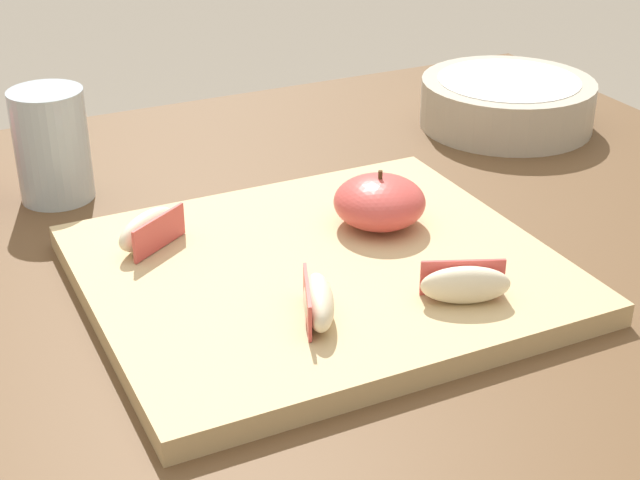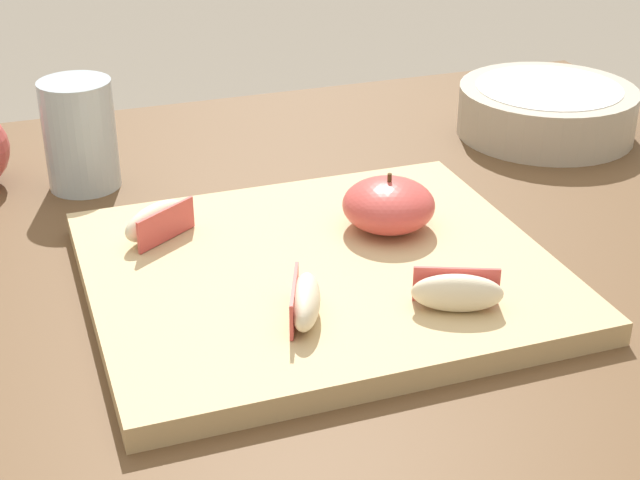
{
  "view_description": "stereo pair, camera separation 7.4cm",
  "coord_description": "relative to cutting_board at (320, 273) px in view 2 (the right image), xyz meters",
  "views": [
    {
      "loc": [
        -0.25,
        -0.62,
        1.12
      ],
      "look_at": [
        0.04,
        -0.03,
        0.78
      ],
      "focal_mm": 53.63,
      "sensor_mm": 36.0,
      "label": 1
    },
    {
      "loc": [
        -0.18,
        -0.65,
        1.12
      ],
      "look_at": [
        0.04,
        -0.03,
        0.78
      ],
      "focal_mm": 53.63,
      "sensor_mm": 36.0,
      "label": 2
    }
  ],
  "objects": [
    {
      "name": "drinking_glass_water",
      "position": [
        -0.15,
        0.25,
        0.04
      ],
      "size": [
        0.07,
        0.07,
        0.1
      ],
      "color": "silver",
      "rests_on": "dining_table"
    },
    {
      "name": "apple_wedge_middle",
      "position": [
        0.07,
        -0.1,
        0.02
      ],
      "size": [
        0.07,
        0.05,
        0.03
      ],
      "color": "beige",
      "rests_on": "cutting_board"
    },
    {
      "name": "apple_wedge_right",
      "position": [
        -0.11,
        0.09,
        0.02
      ],
      "size": [
        0.07,
        0.06,
        0.03
      ],
      "color": "beige",
      "rests_on": "cutting_board"
    },
    {
      "name": "apple_wedge_near_knife",
      "position": [
        -0.03,
        -0.07,
        0.02
      ],
      "size": [
        0.05,
        0.07,
        0.03
      ],
      "color": "beige",
      "rests_on": "cutting_board"
    },
    {
      "name": "apple_half_skin_up",
      "position": [
        0.07,
        0.04,
        0.03
      ],
      "size": [
        0.08,
        0.08,
        0.05
      ],
      "color": "#D14C47",
      "rests_on": "cutting_board"
    },
    {
      "name": "cutting_board",
      "position": [
        0.0,
        0.0,
        0.0
      ],
      "size": [
        0.36,
        0.31,
        0.02
      ],
      "color": "tan",
      "rests_on": "dining_table"
    },
    {
      "name": "dining_table",
      "position": [
        -0.04,
        0.03,
        -0.12
      ],
      "size": [
        1.1,
        0.86,
        0.75
      ],
      "color": "brown",
      "rests_on": "ground_plane"
    },
    {
      "name": "ceramic_fruit_bowl",
      "position": [
        0.34,
        0.23,
        0.02
      ],
      "size": [
        0.19,
        0.19,
        0.05
      ],
      "color": "#BCB29E",
      "rests_on": "dining_table"
    }
  ]
}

